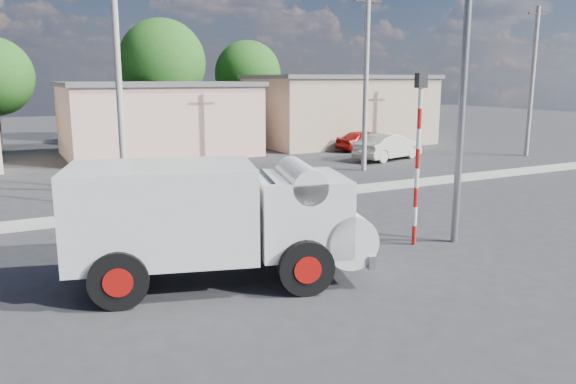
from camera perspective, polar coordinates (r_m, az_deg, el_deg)
name	(u,v)px	position (r m, az deg, el deg)	size (l,w,h in m)	color
ground_plane	(341,283)	(12.02, 5.45, -9.20)	(120.00, 120.00, 0.00)	#2B2B2D
median	(211,205)	(18.93, -7.83, -1.30)	(40.00, 0.80, 0.16)	#99968E
truck	(221,217)	(11.75, -6.85, -2.55)	(6.49, 3.83, 2.53)	black
bicycle	(285,230)	(14.20, -0.26, -3.83)	(0.64, 1.84, 0.96)	black
cyclist	(285,216)	(14.11, -0.26, -2.41)	(0.62, 0.40, 1.69)	silver
car_cream	(388,147)	(30.18, 10.14, 4.57)	(1.47, 4.21, 1.39)	beige
car_red	(365,140)	(33.73, 7.84, 5.23)	(1.47, 3.64, 1.24)	#990D0B
traffic_pole	(418,145)	(14.48, 13.09, 4.68)	(0.28, 0.18, 4.36)	red
streetlight	(461,48)	(14.81, 17.14, 13.81)	(2.34, 0.22, 9.00)	slate
building_row	(142,117)	(32.30, -14.62, 7.39)	(37.80, 7.30, 4.44)	beige
tree_row	(60,68)	(38.22, -22.18, 11.55)	(34.13, 7.32, 8.10)	#38281E
utility_poles	(250,82)	(23.39, -3.87, 11.05)	(35.40, 0.24, 8.00)	#99968E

